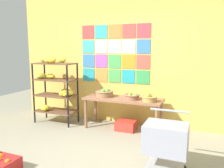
% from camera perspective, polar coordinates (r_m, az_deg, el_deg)
% --- Properties ---
extents(ground, '(9.66, 9.66, 0.00)m').
position_cam_1_polar(ground, '(3.85, -8.95, -16.91)').
color(ground, gray).
extents(back_wall_with_art, '(4.90, 0.07, 2.85)m').
position_cam_1_polar(back_wall_with_art, '(5.15, 1.42, 6.21)').
color(back_wall_with_art, '#E7B951').
rests_on(back_wall_with_art, ground).
extents(banana_shelf_unit, '(0.93, 0.51, 1.49)m').
position_cam_1_polar(banana_shelf_unit, '(5.27, -13.81, -0.15)').
color(banana_shelf_unit, black).
rests_on(banana_shelf_unit, ground).
extents(display_table, '(1.61, 0.59, 0.65)m').
position_cam_1_polar(display_table, '(4.76, 2.74, -4.47)').
color(display_table, '#905E44').
rests_on(display_table, ground).
extents(fruit_basket_back_right, '(0.31, 0.31, 0.13)m').
position_cam_1_polar(fruit_basket_back_right, '(4.63, 4.98, -3.09)').
color(fruit_basket_back_right, '#96624A').
rests_on(fruit_basket_back_right, display_table).
extents(fruit_basket_centre, '(0.38, 0.38, 0.17)m').
position_cam_1_polar(fruit_basket_centre, '(4.89, -1.82, -2.23)').
color(fruit_basket_centre, '#966D48').
rests_on(fruit_basket_centre, display_table).
extents(fruit_basket_left, '(0.29, 0.29, 0.16)m').
position_cam_1_polar(fruit_basket_left, '(4.49, 9.10, -3.35)').
color(fruit_basket_left, '#AE8A48').
rests_on(fruit_basket_left, display_table).
extents(produce_crate_under_table, '(0.40, 0.33, 0.19)m').
position_cam_1_polar(produce_crate_under_table, '(4.83, 3.47, -10.14)').
color(produce_crate_under_table, red).
rests_on(produce_crate_under_table, ground).
extents(shopping_cart, '(0.56, 0.48, 0.82)m').
position_cam_1_polar(shopping_cart, '(3.21, 13.11, -13.31)').
color(shopping_cart, black).
rests_on(shopping_cart, ground).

